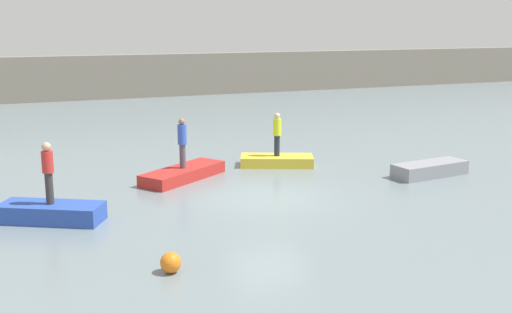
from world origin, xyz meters
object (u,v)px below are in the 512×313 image
at_px(rowboat_yellow, 277,161).
at_px(person_red_shirt, 48,169).
at_px(mooring_buoy, 171,263).
at_px(rowboat_grey, 430,169).
at_px(rowboat_red, 183,174).
at_px(person_blue_shirt, 182,141).
at_px(person_hiviz_shirt, 277,132).
at_px(rowboat_blue, 51,213).

relative_size(rowboat_yellow, person_red_shirt, 1.59).
bearing_deg(person_red_shirt, mooring_buoy, -65.30).
bearing_deg(rowboat_grey, mooring_buoy, -161.50).
bearing_deg(mooring_buoy, rowboat_red, 72.86).
xyz_separation_m(person_red_shirt, person_blue_shirt, (4.76, 3.29, -0.10)).
relative_size(rowboat_grey, person_hiviz_shirt, 1.72).
xyz_separation_m(rowboat_grey, mooring_buoy, (-11.10, -5.30, -0.01)).
bearing_deg(rowboat_red, mooring_buoy, -141.88).
distance_m(rowboat_blue, rowboat_yellow, 9.66).
height_order(rowboat_grey, person_hiviz_shirt, person_hiviz_shirt).
bearing_deg(rowboat_yellow, person_hiviz_shirt, 86.40).
xyz_separation_m(person_red_shirt, person_hiviz_shirt, (8.78, 4.04, -0.18)).
distance_m(person_red_shirt, person_blue_shirt, 5.79).
bearing_deg(rowboat_red, person_blue_shirt, 0.00).
relative_size(rowboat_grey, mooring_buoy, 6.08).
relative_size(rowboat_red, person_hiviz_shirt, 2.07).
relative_size(rowboat_red, person_blue_shirt, 1.96).
height_order(rowboat_red, mooring_buoy, mooring_buoy).
height_order(person_red_shirt, mooring_buoy, person_red_shirt).
bearing_deg(rowboat_blue, rowboat_grey, 30.85).
relative_size(rowboat_grey, person_blue_shirt, 1.63).
relative_size(rowboat_yellow, rowboat_grey, 0.97).
relative_size(person_red_shirt, mooring_buoy, 3.69).
bearing_deg(person_red_shirt, person_blue_shirt, 34.65).
xyz_separation_m(rowboat_blue, person_blue_shirt, (4.76, 3.29, 1.16)).
bearing_deg(mooring_buoy, rowboat_blue, 114.70).
height_order(rowboat_yellow, rowboat_grey, rowboat_grey).
xyz_separation_m(rowboat_blue, rowboat_yellow, (8.78, 4.04, -0.06)).
relative_size(rowboat_blue, rowboat_red, 0.83).
height_order(rowboat_yellow, mooring_buoy, mooring_buoy).
bearing_deg(rowboat_grey, person_red_shirt, 174.79).
bearing_deg(rowboat_red, person_red_shirt, 179.91).
bearing_deg(person_blue_shirt, person_hiviz_shirt, 10.60).
relative_size(person_hiviz_shirt, mooring_buoy, 3.54).
bearing_deg(rowboat_red, person_hiviz_shirt, -24.13).
bearing_deg(person_red_shirt, rowboat_red, 34.65).
height_order(rowboat_blue, person_hiviz_shirt, person_hiviz_shirt).
height_order(rowboat_blue, rowboat_yellow, rowboat_blue).
relative_size(rowboat_blue, person_hiviz_shirt, 1.71).
distance_m(rowboat_red, rowboat_grey, 9.05).
distance_m(rowboat_blue, rowboat_grey, 13.35).
relative_size(rowboat_yellow, person_blue_shirt, 1.57).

